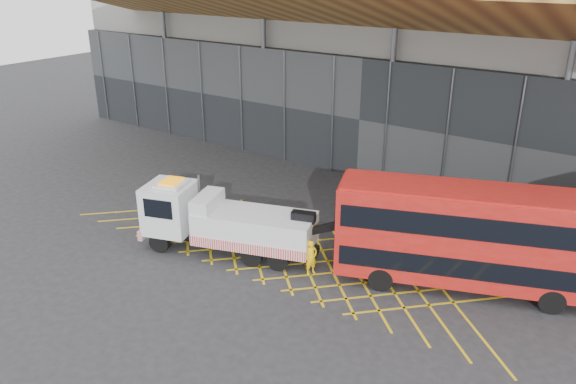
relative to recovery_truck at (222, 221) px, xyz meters
The scene contains 6 objects.
ground_plane 3.05m from the recovery_truck, 124.42° to the left, with size 120.00×120.00×0.00m, color #252527.
road_markings 3.71m from the recovery_truck, 39.32° to the left, with size 24.76×7.16×0.01m.
construction_building 21.76m from the recovery_truck, 88.65° to the left, with size 55.00×23.97×18.00m.
recovery_truck is the anchor object (origin of this frame).
bus_towed 11.95m from the recovery_truck, 17.79° to the left, with size 11.97×6.62×4.80m.
worker 5.04m from the recovery_truck, ahead, with size 0.63×0.41×1.72m, color yellow.
Camera 1 is at (18.62, -21.17, 13.86)m, focal length 35.00 mm.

